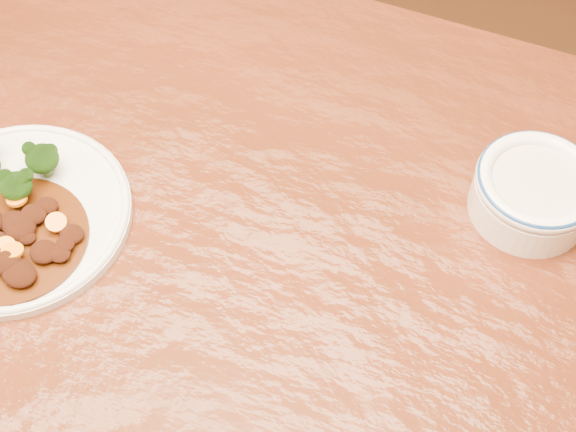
% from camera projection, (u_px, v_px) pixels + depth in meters
% --- Properties ---
extents(dining_table, '(1.55, 0.98, 0.75)m').
position_uv_depth(dining_table, '(170.00, 285.00, 0.90)').
color(dining_table, '#521E0E').
rests_on(dining_table, ground).
extents(dinner_plate, '(0.25, 0.25, 0.02)m').
position_uv_depth(dinner_plate, '(15.00, 215.00, 0.85)').
color(dinner_plate, silver).
rests_on(dinner_plate, dining_table).
extents(mince_stew, '(0.16, 0.16, 0.02)m').
position_uv_depth(mince_stew, '(3.00, 239.00, 0.82)').
color(mince_stew, '#441C07').
rests_on(mince_stew, dinner_plate).
extents(dip_bowl, '(0.13, 0.13, 0.06)m').
position_uv_depth(dip_bowl, '(534.00, 191.00, 0.84)').
color(dip_bowl, white).
rests_on(dip_bowl, dining_table).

